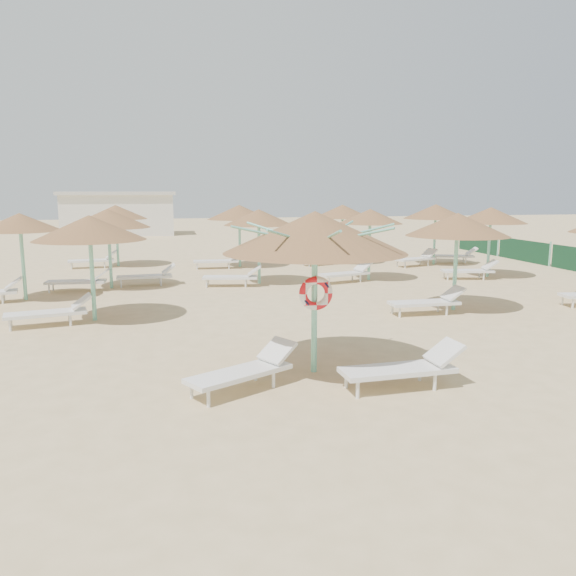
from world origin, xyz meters
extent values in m
plane|color=#D5B681|center=(0.00, 0.00, 0.00)|extent=(120.00, 120.00, 0.00)
cylinder|color=#79D2B4|center=(-0.04, 0.07, 1.24)|extent=(0.11, 0.11, 2.48)
cone|color=brown|center=(-0.04, 0.07, 2.59)|extent=(3.30, 3.30, 0.74)
cylinder|color=#79D2B4|center=(-0.04, 0.07, 2.33)|extent=(0.20, 0.20, 0.12)
cylinder|color=#79D2B4|center=(0.72, 0.07, 2.54)|extent=(1.49, 0.04, 0.38)
cylinder|color=#79D2B4|center=(0.50, 0.61, 2.54)|extent=(1.09, 1.09, 0.38)
cylinder|color=#79D2B4|center=(-0.04, 0.83, 2.54)|extent=(0.04, 1.49, 0.38)
cylinder|color=#79D2B4|center=(-0.58, 0.61, 2.54)|extent=(1.09, 1.09, 0.38)
cylinder|color=#79D2B4|center=(-0.80, 0.07, 2.54)|extent=(1.49, 0.04, 0.38)
cylinder|color=#79D2B4|center=(-0.58, -0.46, 2.54)|extent=(1.09, 1.09, 0.38)
cylinder|color=#79D2B4|center=(-0.04, -0.68, 2.54)|extent=(0.04, 1.49, 0.38)
cylinder|color=#79D2B4|center=(0.50, -0.46, 2.54)|extent=(1.09, 1.09, 0.38)
torus|color=red|center=(-0.04, -0.03, 1.50)|extent=(0.63, 0.15, 0.63)
cylinder|color=white|center=(-2.09, -1.26, 0.14)|extent=(0.06, 0.06, 0.27)
cylinder|color=white|center=(-2.32, -0.84, 0.14)|extent=(0.06, 0.06, 0.27)
cylinder|color=white|center=(-0.94, -0.62, 0.14)|extent=(0.06, 0.06, 0.27)
cylinder|color=white|center=(-1.17, -0.19, 0.14)|extent=(0.06, 0.06, 0.27)
cube|color=white|center=(-1.52, -0.67, 0.31)|extent=(1.91, 1.43, 0.08)
cube|color=white|center=(-0.80, -0.26, 0.55)|extent=(0.70, 0.74, 0.36)
cylinder|color=white|center=(0.30, -1.41, 0.14)|extent=(0.06, 0.06, 0.29)
cylinder|color=white|center=(0.27, -0.89, 0.14)|extent=(0.06, 0.06, 0.29)
cylinder|color=white|center=(1.68, -1.34, 0.14)|extent=(0.06, 0.06, 0.29)
cylinder|color=white|center=(1.66, -0.83, 0.14)|extent=(0.06, 0.06, 0.29)
cube|color=white|center=(1.10, -1.11, 0.33)|extent=(1.98, 0.73, 0.08)
cube|color=white|center=(1.98, -1.07, 0.57)|extent=(0.53, 0.64, 0.37)
cylinder|color=#79D2B4|center=(-4.51, 5.33, 1.15)|extent=(0.11, 0.11, 2.30)
cone|color=brown|center=(-4.51, 5.33, 2.39)|extent=(2.80, 2.80, 0.63)
cylinder|color=#79D2B4|center=(-4.51, 5.33, 2.15)|extent=(0.20, 0.20, 0.12)
cylinder|color=white|center=(-6.34, 4.53, 0.14)|extent=(0.06, 0.06, 0.28)
cylinder|color=white|center=(-6.44, 5.02, 0.14)|extent=(0.06, 0.06, 0.28)
cylinder|color=white|center=(-5.02, 4.80, 0.14)|extent=(0.06, 0.06, 0.28)
cylinder|color=white|center=(-5.12, 5.29, 0.14)|extent=(0.06, 0.06, 0.28)
cube|color=white|center=(-5.61, 4.93, 0.32)|extent=(1.98, 0.98, 0.08)
cube|color=white|center=(-4.77, 5.10, 0.56)|extent=(0.59, 0.68, 0.36)
cylinder|color=#79D2B4|center=(-4.52, 10.35, 1.15)|extent=(0.11, 0.11, 2.30)
cone|color=brown|center=(-4.52, 10.35, 2.39)|extent=(2.81, 2.81, 0.63)
cylinder|color=#79D2B4|center=(-4.52, 10.35, 2.15)|extent=(0.20, 0.20, 0.12)
cylinder|color=white|center=(-6.44, 9.76, 0.14)|extent=(0.06, 0.06, 0.28)
cylinder|color=white|center=(-6.40, 10.26, 0.14)|extent=(0.06, 0.06, 0.28)
cylinder|color=white|center=(-5.09, 9.66, 0.14)|extent=(0.06, 0.06, 0.28)
cylinder|color=white|center=(-5.05, 10.16, 0.14)|extent=(0.06, 0.06, 0.28)
cube|color=white|center=(-5.62, 9.95, 0.32)|extent=(1.94, 0.75, 0.08)
cube|color=white|center=(-4.77, 9.89, 0.56)|extent=(0.53, 0.63, 0.36)
cylinder|color=white|center=(-4.20, 10.35, 0.14)|extent=(0.06, 0.06, 0.28)
cylinder|color=white|center=(-4.24, 10.84, 0.14)|extent=(0.06, 0.06, 0.28)
cylinder|color=white|center=(-2.85, 10.44, 0.14)|extent=(0.06, 0.06, 0.28)
cylinder|color=white|center=(-2.89, 10.94, 0.14)|extent=(0.06, 0.06, 0.28)
cube|color=white|center=(-3.42, 10.65, 0.32)|extent=(1.94, 0.75, 0.08)
cube|color=white|center=(-2.57, 10.71, 0.56)|extent=(0.53, 0.63, 0.36)
cylinder|color=#79D2B4|center=(-4.74, 16.28, 1.15)|extent=(0.11, 0.11, 2.30)
cone|color=brown|center=(-4.74, 16.28, 2.39)|extent=(2.72, 2.72, 0.61)
cylinder|color=#79D2B4|center=(-4.74, 16.28, 2.15)|extent=(0.20, 0.20, 0.12)
cylinder|color=white|center=(-6.61, 15.55, 0.14)|extent=(0.06, 0.06, 0.28)
cylinder|color=white|center=(-6.66, 16.04, 0.14)|extent=(0.06, 0.06, 0.28)
cylinder|color=white|center=(-5.26, 15.69, 0.14)|extent=(0.06, 0.06, 0.28)
cylinder|color=white|center=(-5.32, 16.19, 0.14)|extent=(0.06, 0.06, 0.28)
cube|color=white|center=(-5.84, 15.88, 0.32)|extent=(1.95, 0.82, 0.08)
cube|color=white|center=(-4.99, 15.97, 0.56)|extent=(0.55, 0.65, 0.36)
cylinder|color=#79D2B4|center=(0.63, 10.21, 1.15)|extent=(0.11, 0.11, 2.30)
cone|color=brown|center=(0.63, 10.21, 2.38)|extent=(2.51, 2.51, 0.56)
cylinder|color=#79D2B4|center=(0.63, 10.21, 2.15)|extent=(0.20, 0.20, 0.12)
cylinder|color=white|center=(-1.31, 9.72, 0.14)|extent=(0.06, 0.06, 0.28)
cylinder|color=white|center=(-1.21, 10.21, 0.14)|extent=(0.06, 0.06, 0.28)
cylinder|color=white|center=(0.02, 9.47, 0.14)|extent=(0.06, 0.06, 0.28)
cylinder|color=white|center=(0.11, 9.96, 0.14)|extent=(0.06, 0.06, 0.28)
cube|color=white|center=(-0.47, 9.81, 0.32)|extent=(1.98, 0.96, 0.08)
cube|color=white|center=(0.36, 9.66, 0.56)|extent=(0.59, 0.68, 0.36)
cylinder|color=#79D2B4|center=(0.54, 14.92, 1.15)|extent=(0.11, 0.11, 2.30)
cone|color=brown|center=(0.54, 14.92, 2.39)|extent=(2.79, 2.79, 0.63)
cylinder|color=#79D2B4|center=(0.54, 14.92, 2.15)|extent=(0.20, 0.20, 0.12)
cylinder|color=white|center=(-1.37, 14.31, 0.14)|extent=(0.06, 0.06, 0.28)
cylinder|color=white|center=(-1.34, 14.81, 0.14)|extent=(0.06, 0.06, 0.28)
cylinder|color=white|center=(-0.02, 14.24, 0.14)|extent=(0.06, 0.06, 0.28)
cylinder|color=white|center=(0.01, 14.74, 0.14)|extent=(0.06, 0.06, 0.28)
cube|color=white|center=(-0.56, 14.52, 0.32)|extent=(1.93, 0.72, 0.08)
cube|color=white|center=(0.29, 14.47, 0.56)|extent=(0.51, 0.62, 0.36)
cylinder|color=#79D2B4|center=(5.23, 4.56, 1.15)|extent=(0.11, 0.11, 2.30)
cone|color=brown|center=(5.23, 4.56, 2.40)|extent=(2.82, 2.82, 0.64)
cylinder|color=#79D2B4|center=(5.23, 4.56, 2.15)|extent=(0.20, 0.20, 0.12)
cylinder|color=white|center=(3.33, 3.91, 0.14)|extent=(0.06, 0.06, 0.28)
cylinder|color=white|center=(3.34, 4.41, 0.14)|extent=(0.06, 0.06, 0.28)
cylinder|color=white|center=(4.68, 3.90, 0.14)|extent=(0.06, 0.06, 0.28)
cylinder|color=white|center=(4.69, 4.40, 0.14)|extent=(0.06, 0.06, 0.28)
cube|color=white|center=(4.13, 4.16, 0.32)|extent=(1.90, 0.63, 0.08)
cube|color=white|center=(4.98, 4.15, 0.56)|extent=(0.49, 0.60, 0.36)
cylinder|color=#79D2B4|center=(4.78, 10.14, 1.15)|extent=(0.11, 0.11, 2.30)
cone|color=brown|center=(4.78, 10.14, 2.38)|extent=(2.41, 2.41, 0.54)
cylinder|color=#79D2B4|center=(4.78, 10.14, 2.15)|extent=(0.20, 0.20, 0.12)
cylinder|color=white|center=(2.99, 9.28, 0.14)|extent=(0.06, 0.06, 0.28)
cylinder|color=white|center=(2.85, 9.76, 0.14)|extent=(0.06, 0.06, 0.28)
cylinder|color=white|center=(4.28, 9.66, 0.14)|extent=(0.06, 0.06, 0.28)
cylinder|color=white|center=(4.14, 10.14, 0.14)|extent=(0.06, 0.06, 0.28)
cube|color=white|center=(3.68, 9.74, 0.32)|extent=(2.00, 1.13, 0.08)
cube|color=white|center=(4.50, 9.98, 0.56)|extent=(0.63, 0.71, 0.36)
cylinder|color=#79D2B4|center=(5.30, 15.05, 1.15)|extent=(0.11, 0.11, 2.30)
cone|color=brown|center=(5.30, 15.05, 2.39)|extent=(2.66, 2.66, 0.60)
cylinder|color=#79D2B4|center=(5.30, 15.05, 2.15)|extent=(0.20, 0.20, 0.12)
cylinder|color=white|center=(3.51, 14.16, 0.14)|extent=(0.06, 0.06, 0.28)
cylinder|color=white|center=(3.36, 14.64, 0.14)|extent=(0.06, 0.06, 0.28)
cylinder|color=white|center=(4.80, 14.59, 0.14)|extent=(0.06, 0.06, 0.28)
cylinder|color=white|center=(4.64, 15.06, 0.14)|extent=(0.06, 0.06, 0.28)
cube|color=white|center=(4.20, 14.65, 0.32)|extent=(2.00, 1.19, 0.08)
cube|color=white|center=(5.00, 14.92, 0.56)|extent=(0.65, 0.72, 0.36)
cylinder|color=white|center=(8.65, 3.98, 0.14)|extent=(0.06, 0.06, 0.28)
cylinder|color=white|center=(8.70, 4.48, 0.14)|extent=(0.06, 0.06, 0.28)
cylinder|color=#79D2B4|center=(9.59, 9.89, 1.15)|extent=(0.11, 0.11, 2.30)
cone|color=brown|center=(9.59, 9.89, 2.39)|extent=(2.70, 2.70, 0.61)
cylinder|color=#79D2B4|center=(9.59, 9.89, 2.15)|extent=(0.20, 0.20, 0.12)
cylinder|color=white|center=(7.65, 9.42, 0.14)|extent=(0.06, 0.06, 0.28)
cylinder|color=white|center=(7.76, 9.91, 0.14)|extent=(0.06, 0.06, 0.28)
cylinder|color=white|center=(8.97, 9.13, 0.14)|extent=(0.06, 0.06, 0.28)
cylinder|color=white|center=(9.08, 9.62, 0.14)|extent=(0.06, 0.06, 0.28)
cube|color=white|center=(8.49, 9.49, 0.32)|extent=(1.99, 1.01, 0.08)
cube|color=white|center=(9.32, 9.31, 0.56)|extent=(0.60, 0.69, 0.36)
cylinder|color=#79D2B4|center=(9.26, 13.77, 1.15)|extent=(0.11, 0.11, 2.30)
cone|color=brown|center=(9.26, 13.77, 2.40)|extent=(2.87, 2.87, 0.64)
cylinder|color=#79D2B4|center=(9.26, 13.77, 2.15)|extent=(0.20, 0.20, 0.12)
cylinder|color=white|center=(7.48, 12.88, 0.14)|extent=(0.06, 0.06, 0.28)
cylinder|color=white|center=(7.32, 13.36, 0.14)|extent=(0.06, 0.06, 0.28)
cylinder|color=white|center=(8.76, 13.30, 0.14)|extent=(0.06, 0.06, 0.28)
cylinder|color=white|center=(8.61, 13.77, 0.14)|extent=(0.06, 0.06, 0.28)
cube|color=white|center=(8.16, 13.37, 0.32)|extent=(2.00, 1.18, 0.08)
cube|color=white|center=(8.97, 13.63, 0.56)|extent=(0.65, 0.72, 0.36)
cylinder|color=white|center=(9.52, 14.08, 0.14)|extent=(0.06, 0.06, 0.28)
cylinder|color=white|center=(9.68, 14.55, 0.14)|extent=(0.06, 0.06, 0.28)
cylinder|color=white|center=(10.81, 13.66, 0.14)|extent=(0.06, 0.06, 0.28)
cylinder|color=white|center=(10.96, 14.13, 0.14)|extent=(0.06, 0.06, 0.28)
cube|color=white|center=(10.36, 14.07, 0.32)|extent=(2.00, 1.18, 0.08)
cube|color=white|center=(11.17, 13.80, 0.56)|extent=(0.65, 0.72, 0.36)
cylinder|color=#79D2B4|center=(-6.91, 8.70, 1.15)|extent=(0.11, 0.11, 2.30)
cone|color=brown|center=(-6.91, 8.70, 2.38)|extent=(2.42, 2.42, 0.54)
cylinder|color=#79D2B4|center=(-6.91, 8.70, 2.15)|extent=(0.20, 0.20, 0.12)
cylinder|color=white|center=(-7.43, 8.15, 0.14)|extent=(0.06, 0.06, 0.28)
cylinder|color=white|center=(-7.51, 8.64, 0.14)|extent=(0.06, 0.06, 0.28)
cube|color=white|center=(-7.18, 8.45, 0.56)|extent=(0.58, 0.68, 0.36)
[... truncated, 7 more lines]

